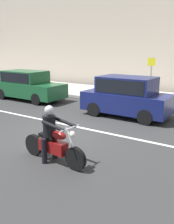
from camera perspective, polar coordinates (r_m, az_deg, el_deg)
ground_plane at (r=9.29m, az=-6.09°, el=-4.68°), size 80.00×80.00×0.00m
sidewalk_slab at (r=16.04m, az=12.49°, el=3.38°), size 40.00×4.40×0.14m
lane_marking_stripe at (r=9.55m, az=0.85°, el=-4.04°), size 18.00×0.14×0.01m
motorcycle_with_rider_black_leather at (r=6.79m, az=-7.81°, el=-6.21°), size 2.18×0.70×1.56m
parked_hatchback_navy at (r=11.36m, az=8.95°, el=3.59°), size 3.90×1.76×1.80m
parked_sedan_forest_green at (r=15.46m, az=-13.48°, el=6.00°), size 4.67×1.82×1.72m
street_sign_post at (r=15.25m, az=14.31°, el=8.47°), size 0.44×0.08×2.36m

